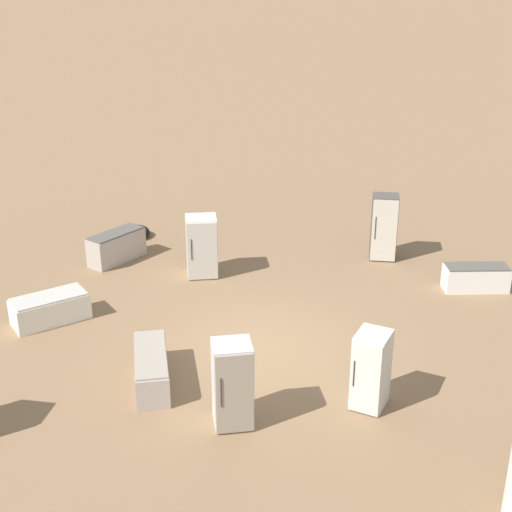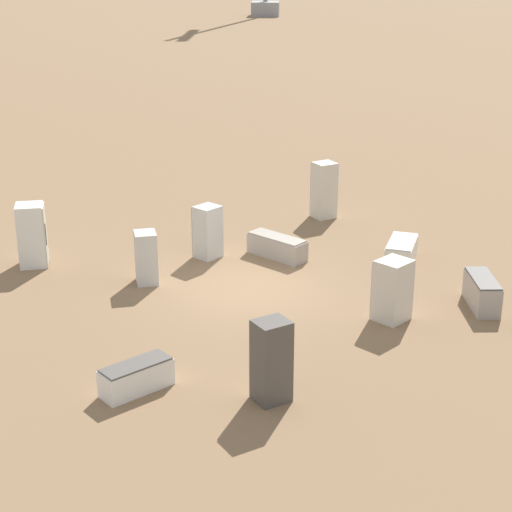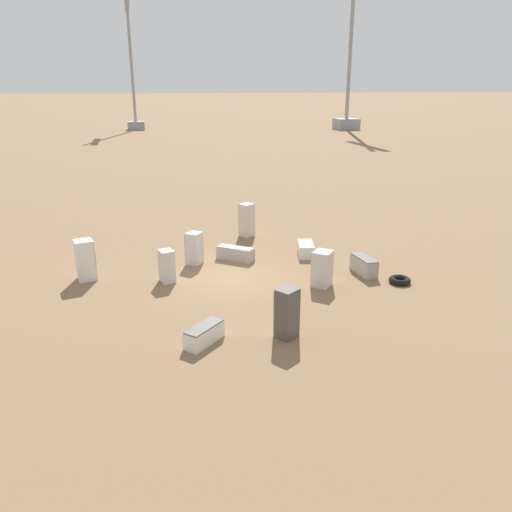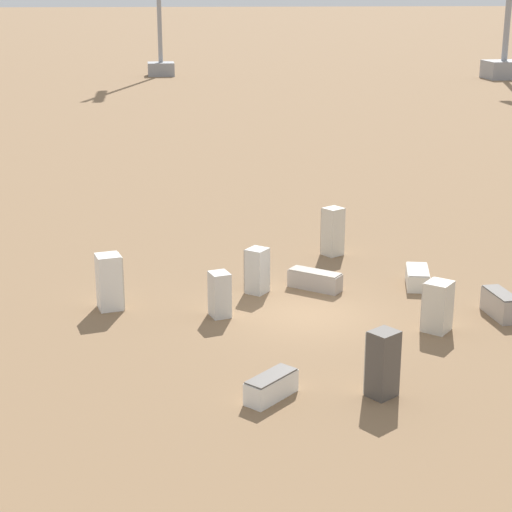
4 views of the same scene
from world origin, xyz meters
The scene contains 11 objects.
ground_plane centered at (0.00, 0.00, 0.00)m, with size 1000.00×1000.00×0.00m, color #846647.
discarded_fridge_0 centered at (-1.76, -3.48, 0.76)m, with size 1.03×1.03×1.51m.
discarded_fridge_1 centered at (-5.47, 1.97, 0.31)m, with size 1.44×1.47×0.61m.
discarded_fridge_2 centered at (1.30, 6.09, 0.88)m, with size 0.88×0.90×1.77m.
discarded_fridge_3 centered at (2.16, -4.14, 0.30)m, with size 1.72×1.10×0.61m.
discarded_fridge_4 centered at (2.30, -0.64, 0.31)m, with size 1.58×1.78×0.63m.
discarded_fridge_5 centered at (2.20, 1.33, 0.76)m, with size 0.89×0.89×1.52m.
discarded_fridge_6 centered at (6.03, -2.04, 0.91)m, with size 0.90×0.89×1.83m.
discarded_fridge_7 centered at (-5.68, -0.75, 0.86)m, with size 0.88×0.88×1.71m.
discarded_fridge_8 centered at (-0.92, -5.79, 0.39)m, with size 1.59×0.68×0.78m.
discarded_fridge_9 centered at (0.22, 2.74, 0.70)m, with size 0.79×0.70×1.41m.
Camera 2 is at (-20.54, -1.23, 8.68)m, focal length 60.00 mm.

